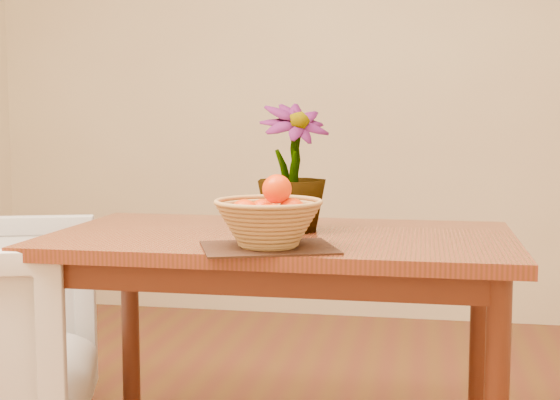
# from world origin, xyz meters

# --- Properties ---
(wall_back) EXTENTS (4.00, 0.02, 2.70)m
(wall_back) POSITION_xyz_m (0.00, 2.25, 1.35)
(wall_back) COLOR #FEF0C1
(wall_back) RESTS_ON floor
(table) EXTENTS (1.40, 0.80, 0.75)m
(table) POSITION_xyz_m (0.00, 0.30, 0.66)
(table) COLOR maroon
(table) RESTS_ON floor
(placemat) EXTENTS (0.42, 0.37, 0.01)m
(placemat) POSITION_xyz_m (0.02, 0.02, 0.75)
(placemat) COLOR #341D12
(placemat) RESTS_ON table
(wicker_basket) EXTENTS (0.29, 0.29, 0.12)m
(wicker_basket) POSITION_xyz_m (0.02, 0.02, 0.81)
(wicker_basket) COLOR tan
(wicker_basket) RESTS_ON placemat
(orange_pile) EXTENTS (0.20, 0.19, 0.14)m
(orange_pile) POSITION_xyz_m (0.02, 0.03, 0.86)
(orange_pile) COLOR #FB4404
(orange_pile) RESTS_ON wicker_basket
(potted_plant) EXTENTS (0.31, 0.31, 0.40)m
(potted_plant) POSITION_xyz_m (0.02, 0.36, 0.95)
(potted_plant) COLOR #164F16
(potted_plant) RESTS_ON table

